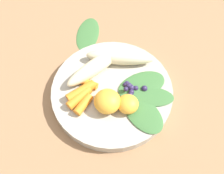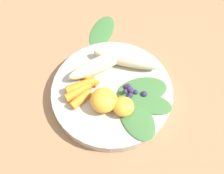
# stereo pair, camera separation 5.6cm
# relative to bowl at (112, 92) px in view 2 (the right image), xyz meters

# --- Properties ---
(ground_plane) EXTENTS (2.40, 2.40, 0.00)m
(ground_plane) POSITION_rel_bowl_xyz_m (0.00, 0.00, -0.01)
(ground_plane) COLOR #99704C
(bowl) EXTENTS (0.25, 0.25, 0.02)m
(bowl) POSITION_rel_bowl_xyz_m (0.00, 0.00, 0.00)
(bowl) COLOR #B2AD9E
(bowl) RESTS_ON ground_plane
(banana_peeled_left) EXTENTS (0.14, 0.11, 0.03)m
(banana_peeled_left) POSITION_rel_bowl_xyz_m (0.04, 0.05, 0.03)
(banana_peeled_left) COLOR beige
(banana_peeled_left) RESTS_ON bowl
(banana_peeled_right) EXTENTS (0.05, 0.15, 0.03)m
(banana_peeled_right) POSITION_rel_bowl_xyz_m (0.07, -0.00, 0.03)
(banana_peeled_right) COLOR beige
(banana_peeled_right) RESTS_ON bowl
(orange_segment_near) EXTENTS (0.04, 0.04, 0.03)m
(orange_segment_near) POSITION_rel_bowl_xyz_m (-0.03, -0.04, 0.03)
(orange_segment_near) COLOR #F4A833
(orange_segment_near) RESTS_ON bowl
(orange_segment_far) EXTENTS (0.05, 0.05, 0.04)m
(orange_segment_far) POSITION_rel_bowl_xyz_m (-0.04, 0.00, 0.03)
(orange_segment_far) COLOR #F4A833
(orange_segment_far) RESTS_ON bowl
(carrot_front) EXTENTS (0.02, 0.05, 0.01)m
(carrot_front) POSITION_rel_bowl_xyz_m (-0.00, 0.06, 0.02)
(carrot_front) COLOR orange
(carrot_front) RESTS_ON bowl
(carrot_mid_left) EXTENTS (0.06, 0.06, 0.02)m
(carrot_mid_left) POSITION_rel_bowl_xyz_m (-0.02, 0.06, 0.02)
(carrot_mid_left) COLOR orange
(carrot_mid_left) RESTS_ON bowl
(carrot_mid_right) EXTENTS (0.06, 0.04, 0.02)m
(carrot_mid_right) POSITION_rel_bowl_xyz_m (-0.04, 0.06, 0.02)
(carrot_mid_right) COLOR orange
(carrot_mid_right) RESTS_ON bowl
(carrot_rear) EXTENTS (0.05, 0.03, 0.02)m
(carrot_rear) POSITION_rel_bowl_xyz_m (-0.05, 0.05, 0.02)
(carrot_rear) COLOR orange
(carrot_rear) RESTS_ON bowl
(blueberry_pile) EXTENTS (0.03, 0.05, 0.02)m
(blueberry_pile) POSITION_rel_bowl_xyz_m (0.01, -0.04, 0.02)
(blueberry_pile) COLOR #2D234C
(blueberry_pile) RESTS_ON bowl
(kale_leaf_left) EXTENTS (0.11, 0.11, 0.00)m
(kale_leaf_left) POSITION_rel_bowl_xyz_m (-0.04, -0.07, 0.01)
(kale_leaf_left) COLOR #3D7038
(kale_leaf_left) RESTS_ON bowl
(kale_leaf_right) EXTENTS (0.06, 0.11, 0.00)m
(kale_leaf_right) POSITION_rel_bowl_xyz_m (0.00, -0.07, 0.01)
(kale_leaf_right) COLOR #3D7038
(kale_leaf_right) RESTS_ON bowl
(kale_leaf_rear) EXTENTS (0.11, 0.12, 0.00)m
(kale_leaf_rear) POSITION_rel_bowl_xyz_m (0.02, -0.06, 0.01)
(kale_leaf_rear) COLOR #3D7038
(kale_leaf_rear) RESTS_ON bowl
(kale_leaf_stray) EXTENTS (0.11, 0.06, 0.01)m
(kale_leaf_stray) POSITION_rel_bowl_xyz_m (0.15, 0.10, -0.01)
(kale_leaf_stray) COLOR #3D7038
(kale_leaf_stray) RESTS_ON ground_plane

